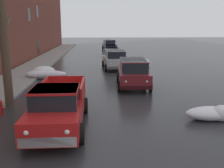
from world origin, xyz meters
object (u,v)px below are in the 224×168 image
at_px(fire_hydrant, 0,107).
at_px(sedan_black_queued_behind_truck, 110,50).
at_px(pickup_truck_red_approaching_near_lane, 59,106).
at_px(bare_tree_second_along_sidewalk, 5,36).
at_px(suv_silver_parked_kerbside_mid, 115,59).
at_px(sedan_grey_parked_far_down_block, 113,54).
at_px(suv_darkblue_at_far_intersection, 109,45).
at_px(suv_maroon_parked_kerbside_close, 133,72).

bearing_deg(fire_hydrant, sedan_black_queued_behind_truck, 75.96).
bearing_deg(sedan_black_queued_behind_truck, pickup_truck_red_approaching_near_lane, -97.44).
xyz_separation_m(bare_tree_second_along_sidewalk, suv_silver_parked_kerbside_mid, (6.10, 11.25, -2.47)).
relative_size(pickup_truck_red_approaching_near_lane, sedan_black_queued_behind_truck, 1.27).
distance_m(sedan_grey_parked_far_down_block, suv_darkblue_at_far_intersection, 12.72).
relative_size(sedan_black_queued_behind_truck, suv_darkblue_at_far_intersection, 0.87).
bearing_deg(bare_tree_second_along_sidewalk, sedan_grey_parked_far_down_block, 70.92).
xyz_separation_m(pickup_truck_red_approaching_near_lane, suv_darkblue_at_far_intersection, (3.77, 34.32, 0.11)).
relative_size(suv_silver_parked_kerbside_mid, fire_hydrant, 6.22).
relative_size(suv_maroon_parked_kerbside_close, suv_silver_parked_kerbside_mid, 1.03).
distance_m(suv_maroon_parked_kerbside_close, suv_silver_parked_kerbside_mid, 7.50).
xyz_separation_m(suv_maroon_parked_kerbside_close, sedan_grey_parked_far_down_block, (-0.36, 14.73, -0.24)).
relative_size(pickup_truck_red_approaching_near_lane, suv_silver_parked_kerbside_mid, 1.22).
bearing_deg(pickup_truck_red_approaching_near_lane, suv_maroon_parked_kerbside_close, 60.46).
xyz_separation_m(suv_maroon_parked_kerbside_close, suv_darkblue_at_far_intersection, (-0.12, 27.45, 0.00)).
height_order(suv_maroon_parked_kerbside_close, suv_darkblue_at_far_intersection, same).
bearing_deg(sedan_black_queued_behind_truck, suv_silver_parked_kerbside_mid, -91.52).
bearing_deg(sedan_grey_parked_far_down_block, suv_silver_parked_kerbside_mid, -92.41).
distance_m(bare_tree_second_along_sidewalk, sedan_grey_parked_far_down_block, 19.77).
bearing_deg(fire_hydrant, suv_silver_parked_kerbside_mid, 64.43).
distance_m(pickup_truck_red_approaching_near_lane, suv_darkblue_at_far_intersection, 34.53).
bearing_deg(bare_tree_second_along_sidewalk, suv_silver_parked_kerbside_mid, 61.55).
distance_m(suv_maroon_parked_kerbside_close, fire_hydrant, 8.55).
relative_size(pickup_truck_red_approaching_near_lane, suv_darkblue_at_far_intersection, 1.11).
bearing_deg(suv_maroon_parked_kerbside_close, fire_hydrant, -142.23).
bearing_deg(bare_tree_second_along_sidewalk, suv_maroon_parked_kerbside_close, 29.19).
relative_size(suv_silver_parked_kerbside_mid, sedan_black_queued_behind_truck, 1.04).
relative_size(suv_maroon_parked_kerbside_close, sedan_grey_parked_far_down_block, 1.15).
xyz_separation_m(suv_maroon_parked_kerbside_close, suv_silver_parked_kerbside_mid, (-0.67, 7.47, -0.00)).
bearing_deg(sedan_black_queued_behind_truck, bare_tree_second_along_sidewalk, -104.89).
relative_size(bare_tree_second_along_sidewalk, suv_darkblue_at_far_intersection, 1.39).
bearing_deg(bare_tree_second_along_sidewalk, suv_darkblue_at_far_intersection, 77.99).
distance_m(bare_tree_second_along_sidewalk, suv_silver_parked_kerbside_mid, 13.03).
distance_m(bare_tree_second_along_sidewalk, pickup_truck_red_approaching_near_lane, 4.94).
distance_m(pickup_truck_red_approaching_near_lane, suv_silver_parked_kerbside_mid, 14.70).
bearing_deg(bare_tree_second_along_sidewalk, sedan_black_queued_behind_truck, 75.11).
height_order(sedan_black_queued_behind_truck, suv_darkblue_at_far_intersection, suv_darkblue_at_far_intersection).
distance_m(suv_silver_parked_kerbside_mid, fire_hydrant, 14.09).
distance_m(sedan_grey_parked_far_down_block, sedan_black_queued_behind_truck, 5.70).
xyz_separation_m(sedan_grey_parked_far_down_block, fire_hydrant, (-6.38, -19.96, -0.39)).
height_order(bare_tree_second_along_sidewalk, pickup_truck_red_approaching_near_lane, bare_tree_second_along_sidewalk).
relative_size(sedan_grey_parked_far_down_block, fire_hydrant, 5.59).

